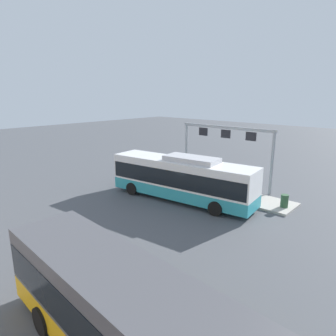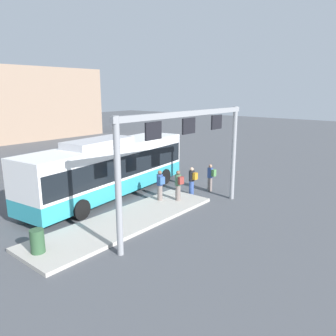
# 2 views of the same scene
# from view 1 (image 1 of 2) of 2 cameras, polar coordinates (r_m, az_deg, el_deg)

# --- Properties ---
(ground_plane) EXTENTS (120.00, 120.00, 0.00)m
(ground_plane) POSITION_cam_1_polar(r_m,az_deg,el_deg) (22.81, 2.49, -6.12)
(ground_plane) COLOR #4C4F54
(platform_curb) EXTENTS (10.00, 2.80, 0.16)m
(platform_curb) POSITION_cam_1_polar(r_m,az_deg,el_deg) (24.41, 11.77, -4.85)
(platform_curb) COLOR #B2ADA3
(platform_curb) RESTS_ON ground
(bus_main) EXTENTS (11.56, 3.87, 3.46)m
(bus_main) POSITION_cam_1_polar(r_m,az_deg,el_deg) (22.25, 2.55, -1.74)
(bus_main) COLOR teal
(bus_main) RESTS_ON ground
(bus_background_left) EXTENTS (10.46, 3.05, 3.10)m
(bus_background_left) POSITION_cam_1_polar(r_m,az_deg,el_deg) (9.47, -8.34, -26.05)
(bus_background_left) COLOR #EAAD14
(bus_background_left) RESTS_ON ground
(person_boarding) EXTENTS (0.35, 0.53, 1.67)m
(person_boarding) POSITION_cam_1_polar(r_m,az_deg,el_deg) (28.21, 0.51, -0.26)
(person_boarding) COLOR slate
(person_boarding) RESTS_ON ground
(person_waiting_near) EXTENTS (0.36, 0.53, 1.67)m
(person_waiting_near) POSITION_cam_1_polar(r_m,az_deg,el_deg) (27.05, 2.03, -0.90)
(person_waiting_near) COLOR #334C8C
(person_waiting_near) RESTS_ON ground
(person_waiting_mid) EXTENTS (0.44, 0.58, 1.67)m
(person_waiting_mid) POSITION_cam_1_polar(r_m,az_deg,el_deg) (26.22, 5.21, -1.07)
(person_waiting_mid) COLOR slate
(person_waiting_mid) RESTS_ON platform_curb
(person_waiting_far) EXTENTS (0.49, 0.60, 1.67)m
(person_waiting_far) POSITION_cam_1_polar(r_m,az_deg,el_deg) (25.26, 5.30, -1.65)
(person_waiting_far) COLOR slate
(person_waiting_far) RESTS_ON platform_curb
(platform_sign_gantry) EXTENTS (8.92, 0.24, 5.20)m
(platform_sign_gantry) POSITION_cam_1_polar(r_m,az_deg,el_deg) (26.25, 10.87, 4.75)
(platform_sign_gantry) COLOR gray
(platform_sign_gantry) RESTS_ON ground
(trash_bin) EXTENTS (0.52, 0.52, 0.90)m
(trash_bin) POSITION_cam_1_polar(r_m,az_deg,el_deg) (22.36, 21.33, -5.87)
(trash_bin) COLOR #2D5133
(trash_bin) RESTS_ON platform_curb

